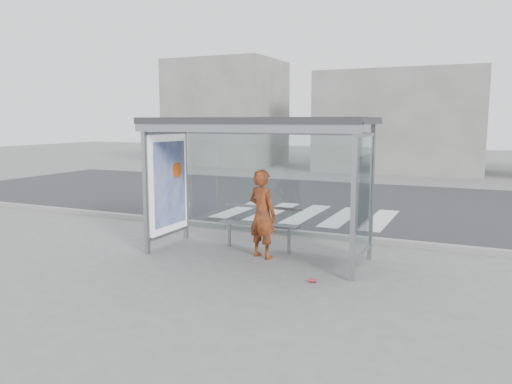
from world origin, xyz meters
TOP-DOWN VIEW (x-y plane):
  - ground at (0.00, 0.00)m, footprint 80.00×80.00m
  - road at (0.00, 7.00)m, footprint 30.00×10.00m
  - curb at (0.00, 1.95)m, footprint 30.00×0.18m
  - crosswalk at (-0.50, 4.50)m, footprint 4.55×3.00m
  - bus_shelter at (-0.37, 0.06)m, footprint 4.25×1.65m
  - building_left at (-10.00, 18.00)m, footprint 6.00×5.00m
  - building_center at (0.00, 18.00)m, footprint 8.00×5.00m
  - person at (0.13, -0.01)m, footprint 0.70×0.57m
  - bench at (-0.16, 0.50)m, footprint 1.68×0.31m
  - soda_can at (1.46, -1.05)m, footprint 0.13×0.09m

SIDE VIEW (x-z plane):
  - ground at x=0.00m, z-range 0.00..0.00m
  - crosswalk at x=-0.50m, z-range 0.00..0.00m
  - road at x=0.00m, z-range 0.00..0.01m
  - soda_can at x=1.46m, z-range 0.00..0.06m
  - curb at x=0.00m, z-range 0.00..0.12m
  - bench at x=-0.16m, z-range 0.08..0.95m
  - person at x=0.13m, z-range 0.00..1.67m
  - bus_shelter at x=-0.37m, z-range 0.67..3.29m
  - building_center at x=0.00m, z-range 0.00..5.00m
  - building_left at x=-10.00m, z-range 0.00..6.00m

